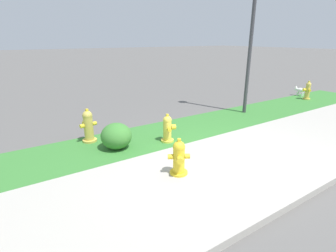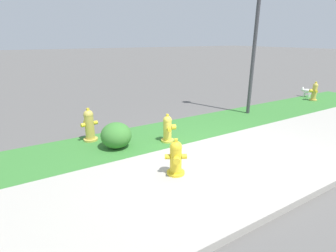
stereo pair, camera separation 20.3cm
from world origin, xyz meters
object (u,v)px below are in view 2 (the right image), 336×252
fire_hydrant_across_street (168,129)px  small_white_dog (306,91)px  fire_hydrant_near_corner (89,125)px  fire_hydrant_at_driveway (314,92)px  shrub_bush_far_verge (116,135)px  fire_hydrant_far_end (176,158)px

fire_hydrant_across_street → small_white_dog: size_ratio=1.48×
fire_hydrant_across_street → small_white_dog: 7.47m
fire_hydrant_across_street → fire_hydrant_near_corner: bearing=-108.1°
fire_hydrant_at_driveway → small_white_dog: 0.68m
fire_hydrant_across_street → fire_hydrant_at_driveway: bearing=110.9°
fire_hydrant_near_corner → shrub_bush_far_verge: 0.82m
fire_hydrant_at_driveway → fire_hydrant_across_street: bearing=129.3°
fire_hydrant_across_street → shrub_bush_far_verge: (-1.14, 0.28, -0.03)m
fire_hydrant_far_end → fire_hydrant_near_corner: (-0.82, 2.41, 0.06)m
fire_hydrant_far_end → small_white_dog: 8.48m
fire_hydrant_near_corner → fire_hydrant_at_driveway: size_ratio=1.09×
fire_hydrant_near_corner → fire_hydrant_across_street: 1.82m
fire_hydrant_near_corner → small_white_dog: bearing=-7.0°
fire_hydrant_near_corner → shrub_bush_far_verge: (0.37, -0.73, -0.09)m
fire_hydrant_across_street → shrub_bush_far_verge: bearing=-88.4°
fire_hydrant_near_corner → small_white_dog: 8.89m
fire_hydrant_across_street → small_white_dog: (7.38, 1.20, -0.08)m
shrub_bush_far_verge → small_white_dog: bearing=6.2°
fire_hydrant_far_end → fire_hydrant_at_driveway: (7.68, 2.06, 0.03)m
shrub_bush_far_verge → fire_hydrant_far_end: bearing=-75.1°
small_white_dog → shrub_bush_far_verge: 8.57m
fire_hydrant_far_end → fire_hydrant_at_driveway: bearing=-135.6°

